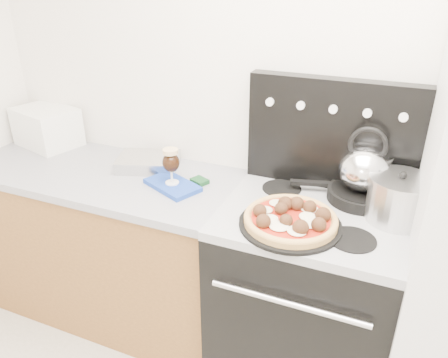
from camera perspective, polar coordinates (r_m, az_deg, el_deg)
The scene contains 15 objects.
room_shell at distance 1.00m, azimuth -2.28°, elevation -10.94°, with size 3.52×3.01×2.52m.
base_cabinet at distance 2.56m, azimuth -14.53°, elevation -8.47°, with size 1.45×0.60×0.86m, color brown.
countertop at distance 2.34m, azimuth -15.76°, elevation 0.65°, with size 1.48×0.63×0.04m, color #9C9BA6.
stove_body at distance 2.15m, azimuth 10.41°, elevation -15.30°, with size 0.76×0.65×0.88m, color black.
cooktop at distance 1.88m, azimuth 11.53°, elevation -4.75°, with size 0.76×0.65×0.04m, color #ADADB2.
backguard at distance 2.01m, azimuth 13.90°, elevation 5.67°, with size 0.76×0.08×0.50m, color black.
toaster_oven at distance 2.73m, azimuth -22.10°, elevation 6.34°, with size 0.34×0.26×0.22m, color white.
foil_sheet at distance 2.30m, azimuth -9.86°, elevation 2.21°, with size 0.30×0.22×0.06m, color silver.
oven_mitt at distance 2.08m, azimuth -6.76°, elevation -0.81°, with size 0.27×0.15×0.02m, color #1D41AE.
beer_glass at distance 2.04m, azimuth -6.91°, elevation 1.68°, with size 0.08×0.08×0.18m, color black, non-canonical shape.
pizza_pan at distance 1.76m, azimuth 8.63°, elevation -5.87°, with size 0.41×0.41×0.01m, color black.
pizza at distance 1.74m, azimuth 8.70°, elevation -4.96°, with size 0.37×0.37×0.05m, color #E7A26E, non-canonical shape.
skillet at distance 2.00m, azimuth 17.35°, elevation -2.00°, with size 0.28×0.28×0.05m, color black.
tea_kettle at distance 1.94m, azimuth 17.92°, elevation 1.79°, with size 0.22×0.22×0.24m, color white, non-canonical shape.
stock_pot at distance 1.87m, azimuth 21.81°, elevation -2.57°, with size 0.24×0.24×0.18m, color silver.
Camera 1 is at (0.34, -0.42, 1.86)m, focal length 35.00 mm.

